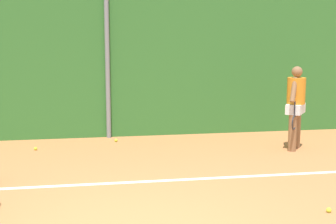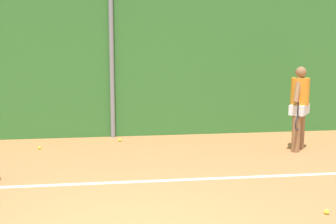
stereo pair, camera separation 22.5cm
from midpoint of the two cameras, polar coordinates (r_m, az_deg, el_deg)
name	(u,v)px [view 2 (the right image)]	position (r m, az deg, el deg)	size (l,w,h in m)	color
ground_plane	(120,192)	(7.10, -4.84, -9.40)	(30.67, 30.67, 0.00)	#C67542
hedge_fence_backdrop	(112,59)	(10.67, -6.09, 6.20)	(19.94, 0.25, 3.41)	#33702D
fence_post_center	(112,54)	(10.49, -6.08, 6.88)	(0.10, 0.10, 3.68)	gray
court_baseline_paint	(118,182)	(7.52, -5.02, -8.30)	(14.57, 0.10, 0.01)	white
player_midcourt	(299,104)	(9.70, 15.94, 0.92)	(0.52, 0.66, 1.64)	#8C603D
tennis_ball_0	(39,148)	(9.87, -14.35, -4.11)	(0.07, 0.07, 0.07)	#CCDB33
tennis_ball_3	(120,140)	(10.28, -5.11, -3.32)	(0.07, 0.07, 0.07)	#CCDB33
tennis_ball_4	(327,212)	(6.59, 19.21, -11.10)	(0.07, 0.07, 0.07)	#CCDB33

